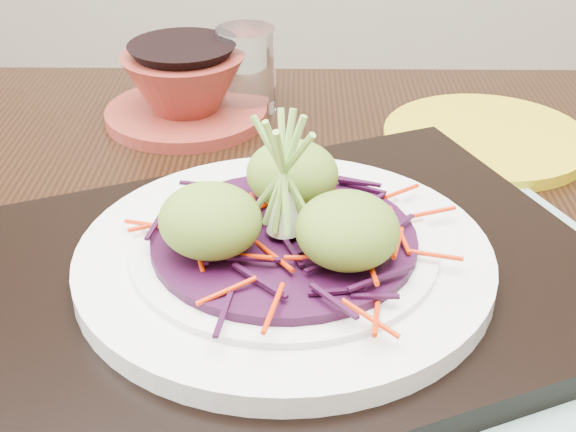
# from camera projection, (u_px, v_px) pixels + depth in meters

# --- Properties ---
(dining_table) EXTENTS (1.32, 0.96, 0.77)m
(dining_table) POSITION_uv_depth(u_px,v_px,m) (250.00, 358.00, 0.67)
(dining_table) COLOR black
(dining_table) RESTS_ON ground
(placemat) EXTENTS (0.65, 0.61, 0.00)m
(placemat) POSITION_uv_depth(u_px,v_px,m) (284.00, 294.00, 0.58)
(placemat) COLOR gray
(placemat) RESTS_ON dining_table
(serving_tray) EXTENTS (0.55, 0.51, 0.02)m
(serving_tray) POSITION_uv_depth(u_px,v_px,m) (284.00, 280.00, 0.57)
(serving_tray) COLOR black
(serving_tray) RESTS_ON placemat
(white_plate) EXTENTS (0.29, 0.29, 0.02)m
(white_plate) POSITION_uv_depth(u_px,v_px,m) (284.00, 257.00, 0.56)
(white_plate) COLOR silver
(white_plate) RESTS_ON serving_tray
(cabbage_bed) EXTENTS (0.18, 0.18, 0.01)m
(cabbage_bed) POSITION_uv_depth(u_px,v_px,m) (284.00, 239.00, 0.55)
(cabbage_bed) COLOR #300928
(cabbage_bed) RESTS_ON white_plate
(carrot_julienne) EXTENTS (0.22, 0.22, 0.01)m
(carrot_julienne) POSITION_uv_depth(u_px,v_px,m) (284.00, 228.00, 0.55)
(carrot_julienne) COLOR red
(carrot_julienne) RESTS_ON cabbage_bed
(guacamole_scoops) EXTENTS (0.16, 0.14, 0.05)m
(guacamole_scoops) POSITION_uv_depth(u_px,v_px,m) (284.00, 208.00, 0.54)
(guacamole_scoops) COLOR #5C7723
(guacamole_scoops) RESTS_ON cabbage_bed
(scallion_garnish) EXTENTS (0.07, 0.07, 0.10)m
(scallion_garnish) POSITION_uv_depth(u_px,v_px,m) (284.00, 178.00, 0.53)
(scallion_garnish) COLOR #7FAF46
(scallion_garnish) RESTS_ON cabbage_bed
(water_glass) EXTENTS (0.07, 0.07, 0.09)m
(water_glass) POSITION_uv_depth(u_px,v_px,m) (246.00, 69.00, 0.85)
(water_glass) COLOR white
(water_glass) RESTS_ON dining_table
(terracotta_bowl_set) EXTENTS (0.22, 0.22, 0.07)m
(terracotta_bowl_set) POSITION_uv_depth(u_px,v_px,m) (185.00, 91.00, 0.83)
(terracotta_bowl_set) COLOR maroon
(terracotta_bowl_set) RESTS_ON dining_table
(yellow_plate) EXTENTS (0.23, 0.23, 0.01)m
(yellow_plate) POSITION_uv_depth(u_px,v_px,m) (486.00, 138.00, 0.79)
(yellow_plate) COLOR #B89C14
(yellow_plate) RESTS_ON dining_table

